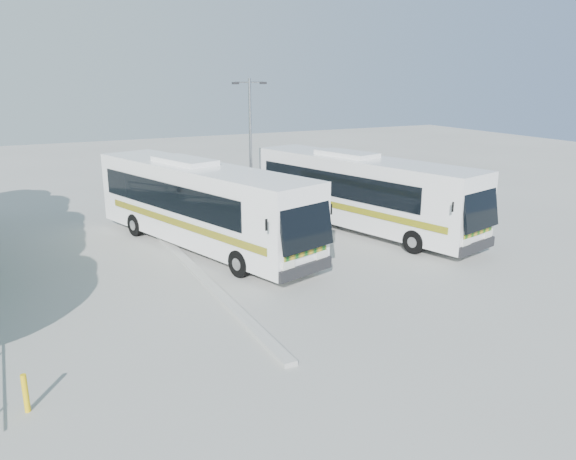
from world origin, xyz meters
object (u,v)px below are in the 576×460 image
lamppost (251,146)px  bollard (26,393)px  coach_main (201,203)px  coach_adjacent (362,191)px

lamppost → bollard: (-11.19, -13.16, -3.54)m
coach_main → lamppost: size_ratio=1.84×
coach_main → bollard: coach_main is taller
coach_adjacent → bollard: 18.35m
coach_adjacent → lamppost: bearing=125.9°
coach_main → coach_adjacent: coach_main is taller
coach_adjacent → coach_main: bearing=159.5°
coach_main → bollard: size_ratio=14.15×
coach_main → lamppost: (3.58, 2.77, 2.01)m
coach_adjacent → lamppost: lamppost is taller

